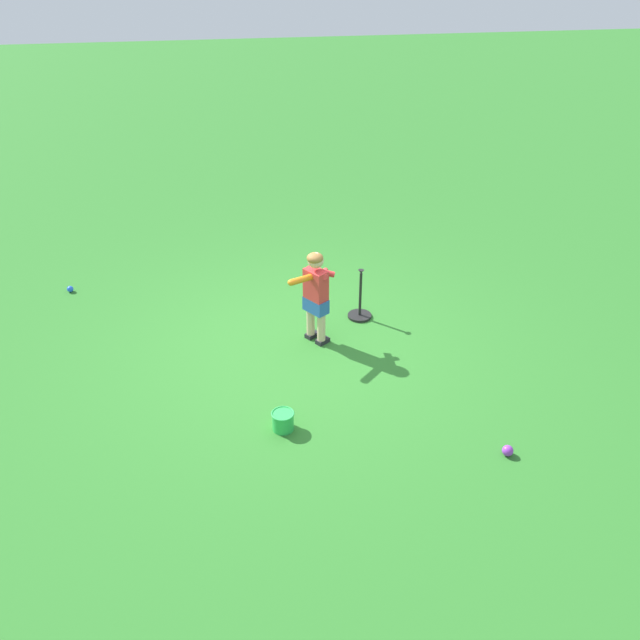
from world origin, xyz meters
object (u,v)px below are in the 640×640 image
object	(u,v)px
batting_tee	(360,309)
toy_bucket	(283,420)
child_batter	(316,290)
play_ball_center_lawn	(508,451)
play_ball_midfield	(70,289)

from	to	relation	value
batting_tee	toy_bucket	world-z (taller)	batting_tee
child_batter	batting_tee	distance (m)	0.91
child_batter	play_ball_center_lawn	size ratio (longest dim) A/B	10.75
play_ball_center_lawn	play_ball_midfield	bearing A→B (deg)	-40.21
play_ball_center_lawn	toy_bucket	bearing A→B (deg)	-18.53
play_ball_center_lawn	batting_tee	distance (m)	2.63
play_ball_center_lawn	play_ball_midfield	distance (m)	5.62
child_batter	play_ball_center_lawn	bearing A→B (deg)	124.22
batting_tee	play_ball_center_lawn	bearing A→B (deg)	108.29
child_batter	toy_bucket	distance (m)	1.61
child_batter	batting_tee	size ratio (longest dim) A/B	1.74
play_ball_center_lawn	play_ball_midfield	xyz separation A→B (m)	(4.29, -3.63, -0.01)
play_ball_center_lawn	batting_tee	world-z (taller)	batting_tee
play_ball_midfield	batting_tee	bearing A→B (deg)	161.93
child_batter	play_ball_center_lawn	distance (m)	2.57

